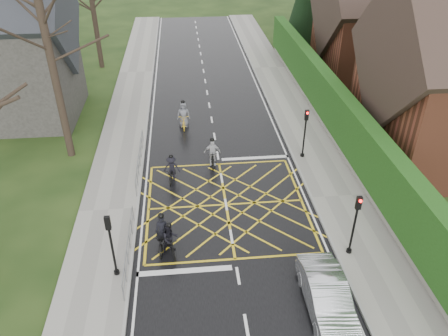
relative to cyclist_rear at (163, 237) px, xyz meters
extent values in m
plane|color=black|center=(3.17, 2.88, -0.61)|extent=(120.00, 120.00, 0.00)
cube|color=black|center=(3.17, 2.88, -0.61)|extent=(9.00, 80.00, 0.01)
cube|color=gray|center=(9.17, 2.88, -0.54)|extent=(3.00, 80.00, 0.15)
cube|color=gray|center=(-2.83, 2.88, -0.54)|extent=(3.00, 80.00, 0.15)
cube|color=slate|center=(10.92, 8.88, -0.26)|extent=(0.50, 38.00, 0.70)
cube|color=#1A3C10|center=(10.92, 8.88, 1.49)|extent=(0.90, 38.00, 2.80)
cube|color=brown|center=(17.92, 20.88, 2.39)|extent=(9.00, 8.00, 6.00)
cube|color=#32251E|center=(17.92, 20.88, 5.29)|extent=(9.80, 8.80, 8.80)
cylinder|color=black|center=(13.92, 28.88, -0.01)|extent=(0.50, 0.50, 1.20)
cube|color=#2D2B28|center=(-10.33, 14.88, 2.89)|extent=(8.00, 7.00, 7.00)
cylinder|color=black|center=(-5.83, 8.88, 4.89)|extent=(0.44, 0.44, 11.00)
cylinder|color=black|center=(-6.83, 16.88, 5.39)|extent=(0.44, 0.44, 12.00)
cylinder|color=black|center=(-6.13, 24.88, 4.39)|extent=(0.44, 0.44, 10.00)
cylinder|color=slate|center=(-1.48, -0.62, 0.39)|extent=(0.05, 5.00, 0.05)
cylinder|color=slate|center=(-1.48, -0.62, -0.06)|extent=(0.04, 5.00, 0.04)
cylinder|color=slate|center=(-1.48, -3.12, -0.11)|extent=(0.04, 0.04, 1.00)
cylinder|color=slate|center=(-1.48, 1.88, -0.11)|extent=(0.04, 0.04, 1.00)
cylinder|color=slate|center=(-1.48, 6.88, 0.39)|extent=(0.05, 6.00, 0.05)
cylinder|color=slate|center=(-1.48, 6.88, -0.06)|extent=(0.04, 6.00, 0.04)
cylinder|color=slate|center=(-1.48, 3.88, -0.11)|extent=(0.04, 0.04, 1.00)
cylinder|color=slate|center=(-1.48, 9.88, -0.11)|extent=(0.04, 0.04, 1.00)
cylinder|color=black|center=(8.27, 7.08, 0.89)|extent=(0.10, 0.10, 3.00)
cylinder|color=black|center=(8.27, 7.08, -0.46)|extent=(0.24, 0.24, 0.30)
cube|color=black|center=(8.27, 7.08, 2.29)|extent=(0.22, 0.16, 0.62)
sphere|color=#FF0C0C|center=(8.27, 6.96, 2.47)|extent=(0.14, 0.14, 0.14)
cylinder|color=black|center=(8.27, -1.32, 0.89)|extent=(0.10, 0.10, 3.00)
cylinder|color=black|center=(8.27, -1.32, -0.46)|extent=(0.24, 0.24, 0.30)
cube|color=black|center=(8.27, -1.32, 2.29)|extent=(0.22, 0.16, 0.62)
sphere|color=#FF0C0C|center=(8.27, -1.44, 2.47)|extent=(0.14, 0.14, 0.14)
cylinder|color=black|center=(-1.93, -1.62, 0.89)|extent=(0.10, 0.10, 3.00)
cylinder|color=black|center=(-1.93, -1.62, -0.46)|extent=(0.24, 0.24, 0.30)
cube|color=black|center=(-1.93, -1.62, 2.29)|extent=(0.22, 0.16, 0.62)
sphere|color=#FF0C0C|center=(-1.93, -1.50, 2.47)|extent=(0.14, 0.14, 0.14)
imported|color=black|center=(0.00, -0.03, -0.10)|extent=(0.88, 2.00, 1.02)
imported|color=black|center=(0.00, 0.07, 0.25)|extent=(0.67, 0.48, 1.73)
sphere|color=black|center=(0.00, 0.07, 1.14)|extent=(0.27, 0.27, 0.27)
imported|color=black|center=(0.34, -0.43, -0.12)|extent=(0.92, 1.71, 0.99)
imported|color=black|center=(0.34, -0.33, 0.15)|extent=(0.87, 0.76, 1.52)
sphere|color=black|center=(0.34, -0.33, 0.92)|extent=(0.24, 0.24, 0.24)
imported|color=black|center=(0.40, 5.44, -0.17)|extent=(0.79, 1.73, 0.87)
imported|color=black|center=(0.40, 5.54, 0.13)|extent=(1.02, 0.67, 1.49)
sphere|color=black|center=(0.40, 5.54, 0.89)|extent=(0.23, 0.23, 0.23)
imported|color=black|center=(2.77, 6.81, -0.07)|extent=(0.54, 1.80, 1.08)
imported|color=#B4B5B9|center=(2.77, 6.91, 0.21)|extent=(0.97, 0.42, 1.65)
sphere|color=black|center=(2.77, 6.91, 1.06)|extent=(0.26, 0.26, 0.26)
imported|color=gold|center=(1.19, 12.00, -0.09)|extent=(0.73, 2.00, 1.05)
imported|color=#5A5B62|center=(1.19, 12.10, 0.28)|extent=(0.88, 0.58, 1.78)
sphere|color=black|center=(1.19, 12.10, 1.19)|extent=(0.28, 0.28, 0.28)
imported|color=silver|center=(6.34, -4.18, 0.09)|extent=(1.53, 4.28, 1.40)
camera|label=1|loc=(1.30, -15.16, 13.22)|focal=35.00mm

